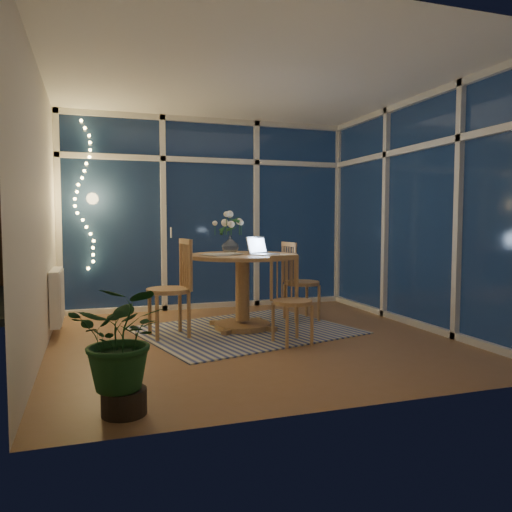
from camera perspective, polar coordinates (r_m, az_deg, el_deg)
name	(u,v)px	position (r m, az deg, el deg)	size (l,w,h in m)	color
floor	(255,339)	(5.18, -0.10, -9.43)	(4.00, 4.00, 0.00)	olive
ceiling	(255,80)	(5.23, -0.10, 19.52)	(4.00, 4.00, 0.00)	white
wall_back	(210,214)	(6.96, -5.25, 4.79)	(4.00, 0.04, 2.60)	silver
wall_front	(355,206)	(3.20, 11.21, 5.68)	(4.00, 0.04, 2.60)	silver
wall_left	(40,210)	(4.80, -23.49, 4.84)	(0.04, 4.00, 2.60)	silver
wall_right	(423,213)	(5.97, 18.53, 4.73)	(0.04, 4.00, 2.60)	silver
window_wall_back	(211,214)	(6.92, -5.18, 4.80)	(4.00, 0.10, 2.60)	silver
window_wall_right	(420,212)	(5.95, 18.22, 4.75)	(0.10, 4.00, 2.60)	silver
radiator	(57,296)	(5.75, -21.83, -4.30)	(0.10, 0.70, 0.58)	white
fairy_lights	(84,195)	(6.67, -19.06, 6.56)	(0.24, 0.10, 1.85)	#FFD566
garden_patio	(201,284)	(10.08, -6.28, -3.22)	(12.00, 6.00, 0.10)	black
garden_fence	(172,236)	(10.41, -9.59, 2.28)	(11.00, 0.08, 1.80)	#352313
neighbour_roof	(165,183)	(13.45, -10.33, 8.19)	(7.00, 3.00, 2.20)	#33363D
garden_shrubs	(143,268)	(8.25, -12.84, -1.33)	(0.90, 0.90, 0.90)	black
rug	(245,330)	(5.53, -1.25, -8.49)	(2.16, 1.73, 0.01)	beige
dining_table	(242,292)	(5.55, -1.56, -4.12)	(1.23, 1.23, 0.84)	#A17248
chair_left	(169,288)	(5.22, -9.95, -3.60)	(0.48, 0.48, 1.03)	#A17248
chair_right	(302,281)	(6.03, 5.25, -2.85)	(0.45, 0.45, 0.97)	#A17248
chair_front	(292,300)	(4.89, 4.17, -5.00)	(0.41, 0.41, 0.88)	#A17248
laptop	(264,245)	(5.41, 0.97, 1.27)	(0.29, 0.26, 0.22)	silver
flower_vase	(230,244)	(5.67, -2.97, 1.37)	(0.20, 0.20, 0.21)	silver
bowl	(258,251)	(5.70, 0.27, 0.52)	(0.15, 0.15, 0.04)	white
newspapers	(221,254)	(5.39, -4.00, 0.20)	(0.35, 0.26, 0.02)	silver
phone	(257,254)	(5.42, 0.08, 0.19)	(0.11, 0.06, 0.01)	black
potted_plant	(123,354)	(3.24, -14.93, -10.81)	(0.54, 0.47, 0.76)	#17411D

